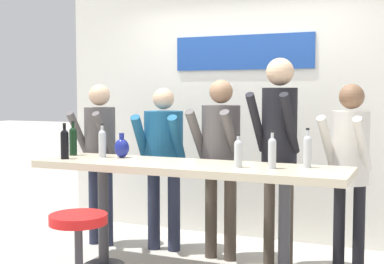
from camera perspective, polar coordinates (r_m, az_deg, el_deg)
name	(u,v)px	position (r m, az deg, el deg)	size (l,w,h in m)	color
back_wall	(244,101)	(5.71, 5.58, 3.27)	(4.20, 0.12, 2.88)	silver
tasting_table	(187,179)	(4.36, -0.53, -5.06)	(2.60, 0.68, 0.96)	beige
bar_stool	(79,243)	(4.08, -12.00, -11.53)	(0.45, 0.45, 0.65)	#333338
person_far_left	(100,145)	(5.42, -9.84, -1.39)	(0.37, 0.49, 1.62)	#23283D
person_left	(163,151)	(5.17, -3.08, -2.07)	(0.50, 0.57, 1.58)	#23283D
person_center_left	(220,149)	(4.88, 3.05, -1.80)	(0.44, 0.54, 1.65)	#473D33
person_center	(279,135)	(4.67, 9.25, -0.37)	(0.39, 0.55, 1.84)	#473D33
person_center_right	(350,156)	(4.65, 16.50, -2.48)	(0.43, 0.54, 1.61)	black
wine_bottle_0	(307,150)	(4.18, 12.21, -1.87)	(0.06, 0.06, 0.30)	#B7BCC1
wine_bottle_1	(65,143)	(4.76, -13.43, -1.11)	(0.07, 0.07, 0.31)	black
wine_bottle_2	(238,152)	(4.12, 4.96, -2.14)	(0.06, 0.06, 0.26)	#B7BCC1
wine_bottle_3	(73,140)	(5.02, -12.57, -0.81)	(0.07, 0.07, 0.32)	black
wine_bottle_4	(102,142)	(4.82, -9.55, -1.06)	(0.07, 0.07, 0.30)	#B7BCC1
wine_bottle_5	(272,151)	(4.08, 8.54, -2.06)	(0.06, 0.06, 0.29)	#B7BCC1
decorative_vase	(122,148)	(4.77, -7.50, -1.67)	(0.13, 0.13, 0.22)	navy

